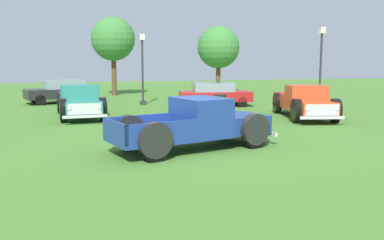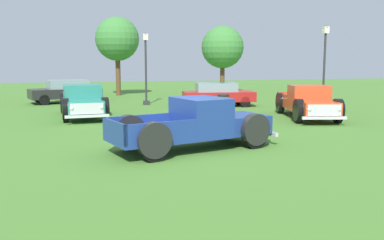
{
  "view_description": "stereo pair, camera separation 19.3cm",
  "coord_description": "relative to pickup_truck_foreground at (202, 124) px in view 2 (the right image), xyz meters",
  "views": [
    {
      "loc": [
        -3.18,
        -12.44,
        2.73
      ],
      "look_at": [
        0.07,
        -0.08,
        0.9
      ],
      "focal_mm": 40.06,
      "sensor_mm": 36.0,
      "label": 1
    },
    {
      "loc": [
        -3.0,
        -12.49,
        2.73
      ],
      "look_at": [
        0.07,
        -0.08,
        0.9
      ],
      "focal_mm": 40.06,
      "sensor_mm": 36.0,
      "label": 2
    }
  ],
  "objects": [
    {
      "name": "lamp_post_near",
      "position": [
        0.04,
        12.92,
        1.49
      ],
      "size": [
        0.36,
        0.36,
        4.26
      ],
      "color": "#2D2D33",
      "rests_on": "ground_plane"
    },
    {
      "name": "ground_plane",
      "position": [
        -0.42,
        -0.02,
        -0.75
      ],
      "size": [
        80.0,
        80.0,
        0.0
      ],
      "primitive_type": "plane",
      "color": "#477A2D"
    },
    {
      "name": "sedan_distant_a",
      "position": [
        3.98,
        11.18,
        -0.03
      ],
      "size": [
        4.25,
        2.1,
        1.37
      ],
      "color": "#B21E1E",
      "rests_on": "ground_plane"
    },
    {
      "name": "pickup_truck_behind_right",
      "position": [
        6.43,
        5.07,
        -0.01
      ],
      "size": [
        2.85,
        5.28,
        1.53
      ],
      "color": "#D14723",
      "rests_on": "ground_plane"
    },
    {
      "name": "lamp_post_far",
      "position": [
        9.41,
        8.88,
        1.64
      ],
      "size": [
        0.36,
        0.36,
        4.55
      ],
      "color": "#2D2D33",
      "rests_on": "ground_plane"
    },
    {
      "name": "pickup_truck_behind_left",
      "position": [
        -3.59,
        7.99,
        -0.01
      ],
      "size": [
        2.3,
        5.15,
        1.54
      ],
      "color": "#2D8475",
      "rests_on": "ground_plane"
    },
    {
      "name": "oak_tree_west",
      "position": [
        7.1,
        20.04,
        2.88
      ],
      "size": [
        3.32,
        3.32,
        5.31
      ],
      "color": "brown",
      "rests_on": "ground_plane"
    },
    {
      "name": "sedan_distant_b",
      "position": [
        -4.67,
        15.36,
        0.0
      ],
      "size": [
        4.59,
        2.9,
        1.43
      ],
      "color": "black",
      "rests_on": "ground_plane"
    },
    {
      "name": "pickup_truck_foreground",
      "position": [
        0.0,
        0.0,
        0.0
      ],
      "size": [
        5.41,
        3.22,
        1.56
      ],
      "color": "navy",
      "rests_on": "ground_plane"
    },
    {
      "name": "trash_can",
      "position": [
        3.28,
        7.99,
        -0.27
      ],
      "size": [
        0.59,
        0.59,
        0.95
      ],
      "color": "orange",
      "rests_on": "ground_plane"
    },
    {
      "name": "oak_tree_east",
      "position": [
        -1.07,
        20.14,
        3.43
      ],
      "size": [
        3.25,
        3.25,
        5.82
      ],
      "color": "brown",
      "rests_on": "ground_plane"
    }
  ]
}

